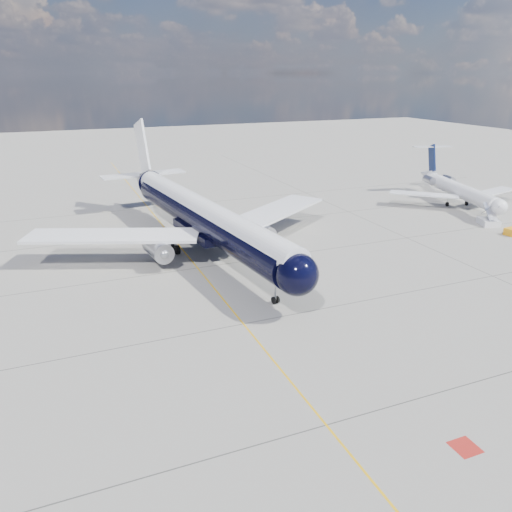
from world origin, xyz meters
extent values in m
plane|color=gray|center=(0.00, 30.00, 0.00)|extent=(320.00, 320.00, 0.00)
cube|color=#E2A40B|center=(0.00, 25.00, 0.00)|extent=(0.16, 160.00, 0.01)
cube|color=maroon|center=(6.80, -10.00, 0.00)|extent=(1.60, 1.60, 0.01)
cylinder|color=black|center=(2.45, 30.02, 4.40)|extent=(8.66, 40.01, 3.98)
sphere|color=black|center=(4.92, 9.21, 4.40)|extent=(4.43, 4.43, 3.98)
cone|color=black|center=(-0.47, 54.47, 5.03)|extent=(4.82, 7.75, 3.98)
cylinder|color=white|center=(2.45, 30.02, 5.40)|extent=(8.04, 41.99, 3.11)
cube|color=black|center=(4.95, 9.00, 4.98)|extent=(2.65, 1.55, 0.58)
cube|color=white|center=(-8.67, 30.28, 3.46)|extent=(20.65, 12.16, 0.34)
cube|color=white|center=(13.19, 32.88, 3.46)|extent=(19.51, 15.78, 0.34)
cube|color=black|center=(2.45, 30.02, 2.93)|extent=(5.61, 10.93, 1.05)
cylinder|color=#B2B2BA|center=(-4.07, 27.13, 2.25)|extent=(2.90, 5.06, 2.35)
cylinder|color=#B2B2BA|center=(9.46, 28.74, 2.25)|extent=(2.90, 5.06, 2.35)
sphere|color=gray|center=(-3.81, 24.95, 2.25)|extent=(1.28, 1.28, 1.15)
sphere|color=gray|center=(9.72, 26.56, 2.25)|extent=(1.28, 1.28, 1.15)
cube|color=white|center=(-4.10, 27.34, 3.04)|extent=(0.63, 3.36, 1.15)
cube|color=white|center=(9.43, 28.95, 3.04)|extent=(0.63, 3.36, 1.15)
cube|color=white|center=(-0.40, 53.95, 10.37)|extent=(1.12, 6.64, 8.93)
cube|color=white|center=(-0.47, 54.47, 5.87)|extent=(13.92, 4.94, 0.23)
cylinder|color=gray|center=(4.49, 12.85, 1.31)|extent=(0.21, 0.21, 2.20)
cylinder|color=black|center=(4.28, 12.82, 0.37)|extent=(0.27, 0.75, 0.73)
cylinder|color=black|center=(4.70, 12.87, 0.37)|extent=(0.27, 0.75, 0.73)
cylinder|color=gray|center=(-1.07, 31.18, 1.41)|extent=(0.30, 0.30, 1.99)
cylinder|color=gray|center=(5.59, 31.97, 1.41)|extent=(0.30, 0.30, 1.99)
cylinder|color=black|center=(-1.00, 30.61, 0.58)|extent=(0.60, 1.20, 1.15)
cylinder|color=black|center=(-1.14, 31.75, 0.58)|extent=(0.60, 1.20, 1.15)
cylinder|color=black|center=(5.66, 31.40, 0.58)|extent=(0.60, 1.20, 1.15)
cylinder|color=black|center=(5.52, 32.55, 0.58)|extent=(0.60, 1.20, 1.15)
cylinder|color=white|center=(49.15, 35.38, 2.75)|extent=(7.11, 19.52, 2.40)
sphere|color=white|center=(46.53, 25.05, 2.75)|extent=(2.91, 2.91, 2.40)
cone|color=white|center=(52.30, 47.86, 3.11)|extent=(3.41, 4.89, 2.40)
cube|color=black|center=(46.51, 24.97, 3.11)|extent=(1.74, 1.17, 0.40)
cube|color=white|center=(43.34, 37.76, 2.22)|extent=(10.13, 9.56, 0.20)
cube|color=white|center=(55.39, 34.72, 2.22)|extent=(11.45, 5.41, 0.20)
cylinder|color=#B2B2BA|center=(49.30, 43.58, 3.11)|extent=(1.99, 3.08, 1.33)
cylinder|color=#B2B2BA|center=(52.91, 42.67, 3.11)|extent=(1.99, 3.08, 1.33)
cube|color=white|center=(49.73, 43.47, 3.11)|extent=(1.21, 1.59, 0.16)
cube|color=white|center=(52.48, 42.78, 3.11)|extent=(1.21, 1.59, 0.16)
cube|color=#091845|center=(51.98, 46.57, 6.44)|extent=(1.12, 3.67, 5.44)
cube|color=white|center=(52.11, 47.08, 8.57)|extent=(7.32, 3.46, 0.14)
cylinder|color=gray|center=(47.08, 27.20, 0.84)|extent=(0.17, 0.17, 1.51)
cylinder|color=black|center=(47.08, 27.20, 0.27)|extent=(0.29, 0.56, 0.53)
cylinder|color=gray|center=(47.64, 36.68, 0.84)|extent=(0.22, 0.22, 1.51)
cylinder|color=gray|center=(51.09, 35.80, 0.84)|extent=(0.22, 0.22, 1.51)
cylinder|color=black|center=(47.64, 36.68, 0.37)|extent=(0.46, 0.79, 0.75)
cylinder|color=black|center=(51.09, 35.80, 0.37)|extent=(0.46, 0.79, 0.75)
cube|color=white|center=(45.35, 25.46, 0.45)|extent=(3.33, 3.68, 0.91)
cube|color=#B2B2BA|center=(45.35, 25.46, 2.12)|extent=(2.25, 3.17, 2.09)
cylinder|color=gray|center=(44.78, 25.68, 2.32)|extent=(1.09, 2.69, 2.03)
cylinder|color=gray|center=(45.91, 25.25, 2.32)|extent=(1.09, 2.69, 2.03)
cylinder|color=black|center=(43.94, 20.87, 0.25)|extent=(0.26, 0.53, 0.51)
camera|label=1|loc=(-14.30, -27.80, 21.41)|focal=35.00mm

